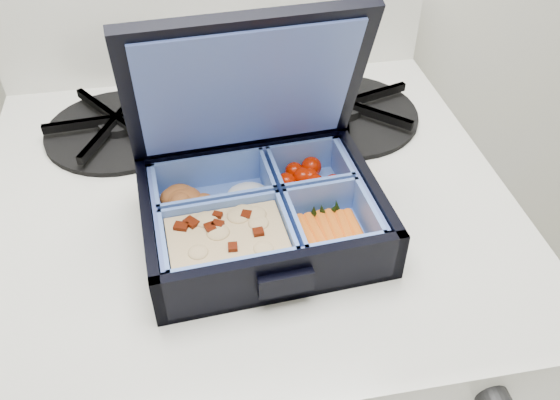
{
  "coord_description": "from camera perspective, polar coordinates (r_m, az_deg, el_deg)",
  "views": [
    {
      "loc": [
        0.27,
        1.16,
        1.31
      ],
      "look_at": [
        0.35,
        1.6,
        0.92
      ],
      "focal_mm": 38.0,
      "sensor_mm": 36.0,
      "label": 1
    }
  ],
  "objects": [
    {
      "name": "stove",
      "position": [
        1.02,
        -2.69,
        -17.44
      ],
      "size": [
        0.59,
        0.59,
        0.88
      ],
      "primitive_type": null,
      "color": "white",
      "rests_on": "floor"
    },
    {
      "name": "fork",
      "position": [
        0.7,
        -0.91,
        3.93
      ],
      "size": [
        0.15,
        0.11,
        0.01
      ],
      "primitive_type": null,
      "rotation": [
        0.0,
        0.0,
        -0.96
      ],
      "color": "#AAAAAA",
      "rests_on": "stove"
    },
    {
      "name": "burner_grate_rear",
      "position": [
        0.78,
        -15.35,
        6.97
      ],
      "size": [
        0.2,
        0.2,
        0.02
      ],
      "primitive_type": "cylinder",
      "rotation": [
        0.0,
        0.0,
        0.07
      ],
      "color": "black",
      "rests_on": "stove"
    },
    {
      "name": "burner_grate",
      "position": [
        0.78,
        6.17,
        8.87
      ],
      "size": [
        0.24,
        0.24,
        0.03
      ],
      "primitive_type": "cylinder",
      "rotation": [
        0.0,
        0.0,
        0.3
      ],
      "color": "black",
      "rests_on": "stove"
    },
    {
      "name": "bento_box",
      "position": [
        0.59,
        -1.75,
        -1.42
      ],
      "size": [
        0.24,
        0.2,
        0.06
      ],
      "primitive_type": null,
      "rotation": [
        0.0,
        0.0,
        0.07
      ],
      "color": "black",
      "rests_on": "stove"
    }
  ]
}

